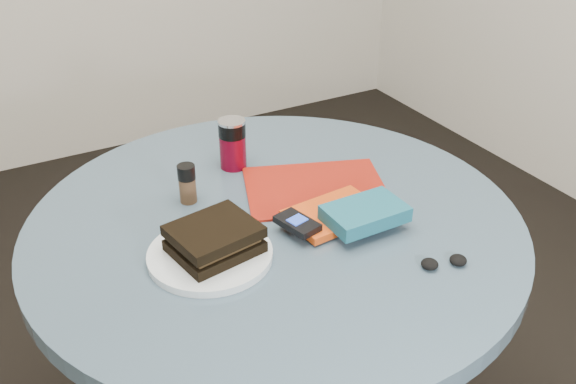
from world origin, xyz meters
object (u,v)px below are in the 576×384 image
table (276,281)px  headphones (444,262)px  sandwich (214,239)px  soda_can (233,144)px  pepper_grinder (187,183)px  magazine (316,188)px  red_book (334,214)px  mp3_player (297,223)px  plate (210,255)px  novel (365,213)px

table → headphones: headphones is taller
sandwich → headphones: 0.42m
soda_can → headphones: 0.56m
sandwich → pepper_grinder: pepper_grinder is taller
magazine → red_book: 0.12m
table → magazine: size_ratio=3.34×
sandwich → pepper_grinder: size_ratio=1.97×
magazine → sandwich: bearing=-136.8°
headphones → mp3_player: bearing=130.7°
table → plate: plate is taller
mp3_player → red_book: bearing=8.5°
novel → red_book: bearing=119.9°
table → mp3_player: (0.01, -0.08, 0.19)m
plate → novel: novel is taller
sandwich → magazine: (0.29, 0.12, -0.04)m
novel → headphones: size_ratio=1.68×
novel → mp3_player: 0.13m
novel → plate: bearing=168.8°
table → novel: bearing=-42.5°
plate → magazine: plate is taller
table → pepper_grinder: pepper_grinder is taller
soda_can → headphones: bearing=-71.8°
red_book → headphones: red_book is taller
pepper_grinder → novel: (0.26, -0.26, -0.01)m
plate → novel: bearing=-10.7°
plate → novel: size_ratio=1.49×
soda_can → mp3_player: (-0.01, -0.31, -0.03)m
table → headphones: size_ratio=10.87×
mp3_player → table: bearing=95.2°
headphones → soda_can: bearing=108.2°
headphones → table: bearing=123.1°
soda_can → pepper_grinder: (-0.15, -0.09, -0.01)m
soda_can → novel: soda_can is taller
pepper_grinder → soda_can: bearing=32.6°
table → mp3_player: size_ratio=10.39×
pepper_grinder → mp3_player: bearing=-57.9°
pepper_grinder → table: bearing=-47.3°
magazine → mp3_player: mp3_player is taller
table → pepper_grinder: 0.28m
mp3_player → headphones: bearing=-49.3°
plate → novel: 0.31m
red_book → plate: bearing=175.1°
pepper_grinder → mp3_player: size_ratio=0.88×
soda_can → novel: (0.12, -0.36, -0.02)m
novel → mp3_player: bearing=160.2°
sandwich → pepper_grinder: (0.03, 0.21, 0.00)m
soda_can → headphones: (0.17, -0.53, -0.05)m
red_book → novel: bearing=-64.7°
sandwich → red_book: bearing=0.6°
magazine → mp3_player: 0.18m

